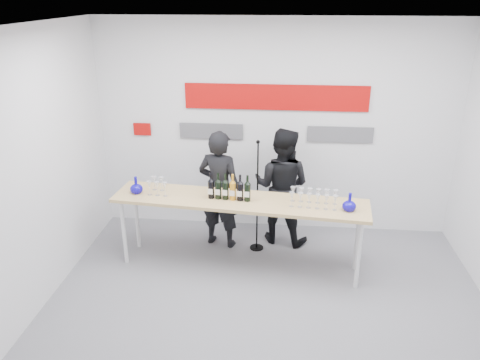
% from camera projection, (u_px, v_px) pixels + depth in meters
% --- Properties ---
extents(ground, '(5.00, 5.00, 0.00)m').
position_uv_depth(ground, '(267.00, 306.00, 5.25)').
color(ground, slate).
rests_on(ground, ground).
extents(back_wall, '(5.00, 0.04, 3.00)m').
position_uv_depth(back_wall, '(275.00, 129.00, 6.53)').
color(back_wall, silver).
rests_on(back_wall, ground).
extents(signage, '(3.38, 0.02, 0.79)m').
position_uv_depth(signage, '(272.00, 108.00, 6.40)').
color(signage, '#AA0907').
rests_on(signage, back_wall).
extents(tasting_table, '(3.16, 0.93, 0.94)m').
position_uv_depth(tasting_table, '(239.00, 205.00, 5.71)').
color(tasting_table, tan).
rests_on(tasting_table, ground).
extents(wine_bottles, '(0.53, 0.13, 0.33)m').
position_uv_depth(wine_bottles, '(229.00, 187.00, 5.63)').
color(wine_bottles, black).
rests_on(wine_bottles, tasting_table).
extents(decanter_left, '(0.16, 0.16, 0.21)m').
position_uv_depth(decanter_left, '(136.00, 185.00, 5.83)').
color(decanter_left, '#11089E').
rests_on(decanter_left, tasting_table).
extents(decanter_right, '(0.16, 0.16, 0.21)m').
position_uv_depth(decanter_right, '(350.00, 202.00, 5.36)').
color(decanter_right, '#11089E').
rests_on(decanter_right, tasting_table).
extents(glasses_left, '(0.26, 0.24, 0.18)m').
position_uv_depth(glasses_left, '(157.00, 187.00, 5.82)').
color(glasses_left, silver).
rests_on(glasses_left, tasting_table).
extents(glasses_right, '(0.58, 0.27, 0.18)m').
position_uv_depth(glasses_right, '(314.00, 198.00, 5.49)').
color(glasses_right, silver).
rests_on(glasses_right, tasting_table).
extents(presenter_left, '(0.68, 0.53, 1.64)m').
position_uv_depth(presenter_left, '(220.00, 190.00, 6.27)').
color(presenter_left, black).
rests_on(presenter_left, ground).
extents(presenter_right, '(0.94, 0.82, 1.63)m').
position_uv_depth(presenter_right, '(282.00, 186.00, 6.37)').
color(presenter_right, black).
rests_on(presenter_right, ground).
extents(mic_stand, '(0.18, 0.18, 1.57)m').
position_uv_depth(mic_stand, '(257.00, 217.00, 6.26)').
color(mic_stand, black).
rests_on(mic_stand, ground).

